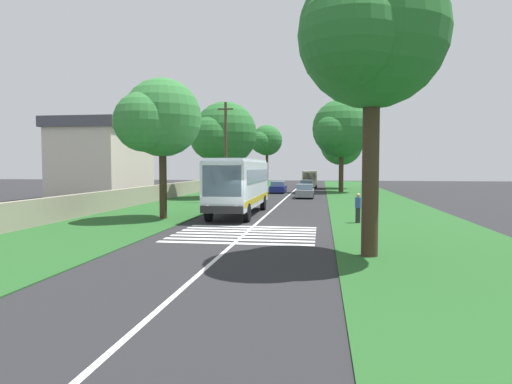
% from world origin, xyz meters
% --- Properties ---
extents(ground, '(160.00, 160.00, 0.00)m').
position_xyz_m(ground, '(0.00, 0.00, 0.00)').
color(ground, '#262628').
extents(grass_verge_left, '(120.00, 8.00, 0.04)m').
position_xyz_m(grass_verge_left, '(15.00, 8.20, 0.02)').
color(grass_verge_left, '#235623').
rests_on(grass_verge_left, ground).
extents(grass_verge_right, '(120.00, 8.00, 0.04)m').
position_xyz_m(grass_verge_right, '(15.00, -8.20, 0.02)').
color(grass_verge_right, '#235623').
rests_on(grass_verge_right, ground).
extents(centre_line, '(110.00, 0.16, 0.01)m').
position_xyz_m(centre_line, '(15.00, 0.00, 0.00)').
color(centre_line, silver).
rests_on(centre_line, ground).
extents(coach_bus, '(11.16, 2.62, 3.73)m').
position_xyz_m(coach_bus, '(6.12, 1.80, 2.15)').
color(coach_bus, silver).
rests_on(coach_bus, ground).
extents(zebra_crossing, '(5.85, 6.80, 0.01)m').
position_xyz_m(zebra_crossing, '(-2.47, 0.00, 0.00)').
color(zebra_crossing, silver).
rests_on(zebra_crossing, ground).
extents(trailing_car_0, '(4.30, 1.78, 1.43)m').
position_xyz_m(trailing_car_0, '(23.01, -1.95, 0.67)').
color(trailing_car_0, gray).
rests_on(trailing_car_0, ground).
extents(trailing_car_1, '(4.30, 1.78, 1.43)m').
position_xyz_m(trailing_car_1, '(31.23, 1.61, 0.67)').
color(trailing_car_1, navy).
rests_on(trailing_car_1, ground).
extents(trailing_car_2, '(4.30, 1.78, 1.43)m').
position_xyz_m(trailing_car_2, '(37.20, -1.65, 0.67)').
color(trailing_car_2, black).
rests_on(trailing_car_2, ground).
extents(trailing_minibus_0, '(6.00, 2.14, 2.53)m').
position_xyz_m(trailing_minibus_0, '(45.25, -1.86, 1.55)').
color(trailing_minibus_0, '#BFB299').
rests_on(trailing_minibus_0, ground).
extents(roadside_tree_left_0, '(7.58, 6.45, 9.75)m').
position_xyz_m(roadside_tree_left_0, '(21.68, 6.32, 6.38)').
color(roadside_tree_left_0, brown).
rests_on(roadside_tree_left_0, grass_verge_left).
extents(roadside_tree_left_1, '(6.25, 5.17, 10.13)m').
position_xyz_m(roadside_tree_left_1, '(52.58, 5.71, 7.44)').
color(roadside_tree_left_1, '#3D2D1E').
rests_on(roadside_tree_left_1, grass_verge_left).
extents(roadside_tree_left_2, '(5.82, 4.86, 8.57)m').
position_xyz_m(roadside_tree_left_2, '(2.81, 6.18, 6.07)').
color(roadside_tree_left_2, '#3D2D1E').
rests_on(roadside_tree_left_2, grass_verge_left).
extents(roadside_tree_right_0, '(8.29, 7.17, 11.45)m').
position_xyz_m(roadside_tree_right_0, '(33.62, -5.86, 7.72)').
color(roadside_tree_right_0, '#3D2D1E').
rests_on(roadside_tree_right_0, grass_verge_right).
extents(roadside_tree_right_1, '(6.30, 5.26, 10.53)m').
position_xyz_m(roadside_tree_right_1, '(-7.27, -5.24, 7.76)').
color(roadside_tree_right_1, '#3D2D1E').
rests_on(roadside_tree_right_1, grass_verge_right).
extents(roadside_tree_right_2, '(7.23, 6.09, 9.45)m').
position_xyz_m(roadside_tree_right_2, '(43.31, -6.27, 6.27)').
color(roadside_tree_right_2, brown).
rests_on(roadside_tree_right_2, grass_verge_right).
extents(utility_pole, '(0.24, 1.40, 8.89)m').
position_xyz_m(utility_pole, '(16.13, 4.87, 4.63)').
color(utility_pole, '#473828').
rests_on(utility_pole, grass_verge_left).
extents(roadside_wall, '(70.00, 0.40, 1.46)m').
position_xyz_m(roadside_wall, '(20.00, 11.60, 0.77)').
color(roadside_wall, '#9E937F').
rests_on(roadside_wall, grass_verge_left).
extents(roadside_building, '(11.36, 7.48, 7.94)m').
position_xyz_m(roadside_building, '(20.96, 18.92, 4.04)').
color(roadside_building, beige).
rests_on(roadside_building, ground).
extents(pedestrian, '(0.34, 0.34, 1.69)m').
position_xyz_m(pedestrian, '(2.49, -5.72, 0.91)').
color(pedestrian, '#26262D').
rests_on(pedestrian, grass_verge_right).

